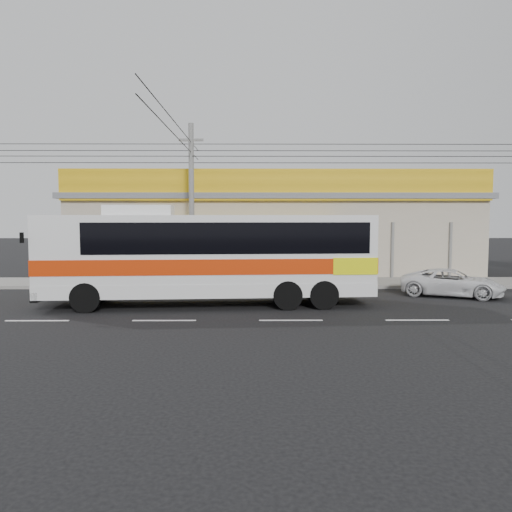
{
  "coord_description": "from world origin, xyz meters",
  "views": [
    {
      "loc": [
        -1.21,
        -18.02,
        3.26
      ],
      "look_at": [
        -1.07,
        2.0,
        1.69
      ],
      "focal_mm": 35.0,
      "sensor_mm": 36.0,
      "label": 1
    }
  ],
  "objects_px": {
    "white_car": "(452,283)",
    "utility_pole": "(191,152)",
    "coach_bus": "(214,252)",
    "motorbike_dark": "(135,272)",
    "motorbike_red": "(97,274)"
  },
  "relations": [
    {
      "from": "white_car",
      "to": "utility_pole",
      "type": "bearing_deg",
      "value": 98.16
    },
    {
      "from": "coach_bus",
      "to": "motorbike_dark",
      "type": "xyz_separation_m",
      "value": [
        -4.02,
        4.72,
        -1.24
      ]
    },
    {
      "from": "coach_bus",
      "to": "motorbike_red",
      "type": "relative_size",
      "value": 6.68
    },
    {
      "from": "coach_bus",
      "to": "white_car",
      "type": "distance_m",
      "value": 9.97
    },
    {
      "from": "coach_bus",
      "to": "utility_pole",
      "type": "distance_m",
      "value": 6.83
    },
    {
      "from": "motorbike_dark",
      "to": "white_car",
      "type": "distance_m",
      "value": 13.94
    },
    {
      "from": "coach_bus",
      "to": "utility_pole",
      "type": "bearing_deg",
      "value": 101.67
    },
    {
      "from": "white_car",
      "to": "utility_pole",
      "type": "xyz_separation_m",
      "value": [
        -11.07,
        3.09,
        5.69
      ]
    },
    {
      "from": "motorbike_dark",
      "to": "motorbike_red",
      "type": "bearing_deg",
      "value": 95.18
    },
    {
      "from": "coach_bus",
      "to": "motorbike_dark",
      "type": "distance_m",
      "value": 6.32
    },
    {
      "from": "coach_bus",
      "to": "motorbike_red",
      "type": "distance_m",
      "value": 7.61
    },
    {
      "from": "motorbike_dark",
      "to": "white_car",
      "type": "bearing_deg",
      "value": -95.27
    },
    {
      "from": "coach_bus",
      "to": "utility_pole",
      "type": "relative_size",
      "value": 0.36
    },
    {
      "from": "motorbike_dark",
      "to": "utility_pole",
      "type": "relative_size",
      "value": 0.06
    },
    {
      "from": "motorbike_dark",
      "to": "white_car",
      "type": "relative_size",
      "value": 0.48
    }
  ]
}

